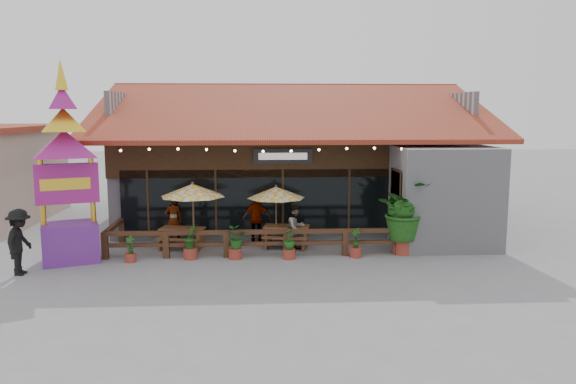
{
  "coord_description": "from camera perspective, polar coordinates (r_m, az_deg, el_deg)",
  "views": [
    {
      "loc": [
        -1.48,
        -18.88,
        4.87
      ],
      "look_at": [
        -0.33,
        1.5,
        1.9
      ],
      "focal_mm": 35.0,
      "sensor_mm": 36.0,
      "label": 1
    }
  ],
  "objects": [
    {
      "name": "diner_b",
      "position": [
        19.66,
        0.82,
        -3.65
      ],
      "size": [
        0.99,
        0.98,
        1.62
      ],
      "primitive_type": "imported",
      "rotation": [
        0.0,
        0.0,
        0.73
      ],
      "color": "#3C2513",
      "rests_on": "ground"
    },
    {
      "name": "umbrella_left",
      "position": [
        19.8,
        -9.65,
        0.14
      ],
      "size": [
        2.61,
        2.61,
        2.42
      ],
      "color": "brown",
      "rests_on": "ground"
    },
    {
      "name": "ground",
      "position": [
        19.55,
        1.21,
        -6.15
      ],
      "size": [
        100.0,
        100.0,
        0.0
      ],
      "primitive_type": "plane",
      "color": "gray",
      "rests_on": "ground"
    },
    {
      "name": "umbrella_right",
      "position": [
        20.11,
        -1.22,
        -0.07
      ],
      "size": [
        2.31,
        2.31,
        2.24
      ],
      "color": "brown",
      "rests_on": "ground"
    },
    {
      "name": "restaurant_building",
      "position": [
        25.69,
        0.66,
        2.32
      ],
      "size": [
        15.5,
        14.73,
        6.09
      ],
      "color": "#B0AFB4",
      "rests_on": "ground"
    },
    {
      "name": "picnic_table_right",
      "position": [
        20.21,
        -0.15,
        -4.15
      ],
      "size": [
        1.83,
        1.65,
        0.77
      ],
      "color": "brown",
      "rests_on": "ground"
    },
    {
      "name": "planter_d",
      "position": [
        18.59,
        0.12,
        -5.34
      ],
      "size": [
        0.54,
        0.54,
        1.02
      ],
      "color": "maroon",
      "rests_on": "ground"
    },
    {
      "name": "picnic_table_left",
      "position": [
        20.37,
        -10.69,
        -4.26
      ],
      "size": [
        1.79,
        1.63,
        0.74
      ],
      "color": "brown",
      "rests_on": "ground"
    },
    {
      "name": "planter_c",
      "position": [
        18.65,
        -5.4,
        -4.98
      ],
      "size": [
        0.77,
        0.71,
        1.08
      ],
      "color": "maroon",
      "rests_on": "ground"
    },
    {
      "name": "diner_c",
      "position": [
        21.0,
        -3.19,
        -2.67
      ],
      "size": [
        1.05,
        0.46,
        1.77
      ],
      "primitive_type": "imported",
      "rotation": [
        0.0,
        0.0,
        3.12
      ],
      "color": "#3C2513",
      "rests_on": "ground"
    },
    {
      "name": "planter_a",
      "position": [
        18.94,
        -15.72,
        -5.81
      ],
      "size": [
        0.35,
        0.35,
        0.87
      ],
      "color": "maroon",
      "rests_on": "ground"
    },
    {
      "name": "pedestrian",
      "position": [
        18.56,
        -25.62,
        -4.6
      ],
      "size": [
        0.75,
        1.29,
        1.99
      ],
      "primitive_type": "imported",
      "rotation": [
        0.0,
        0.0,
        1.56
      ],
      "color": "black",
      "rests_on": "ground"
    },
    {
      "name": "diner_a",
      "position": [
        21.19,
        -11.56,
        -2.79
      ],
      "size": [
        0.73,
        0.59,
        1.73
      ],
      "primitive_type": "imported",
      "rotation": [
        0.0,
        0.0,
        3.45
      ],
      "color": "#3C2513",
      "rests_on": "ground"
    },
    {
      "name": "tropical_plant",
      "position": [
        19.45,
        11.67,
        -2.01
      ],
      "size": [
        2.42,
        2.36,
        2.54
      ],
      "color": "maroon",
      "rests_on": "ground"
    },
    {
      "name": "thai_sign_tower",
      "position": [
        19.11,
        -21.71,
        4.09
      ],
      "size": [
        3.29,
        3.29,
        6.95
      ],
      "color": "#69268E",
      "rests_on": "ground"
    },
    {
      "name": "planter_e",
      "position": [
        18.97,
        6.91,
        -5.36
      ],
      "size": [
        0.41,
        0.43,
        0.99
      ],
      "color": "maroon",
      "rests_on": "ground"
    },
    {
      "name": "planter_b",
      "position": [
        18.85,
        -9.91,
        -5.24
      ],
      "size": [
        0.45,
        0.47,
        1.11
      ],
      "color": "maroon",
      "rests_on": "ground"
    },
    {
      "name": "patio_railing",
      "position": [
        19.11,
        -5.49,
        -4.63
      ],
      "size": [
        10.0,
        2.6,
        0.92
      ],
      "color": "#4D291B",
      "rests_on": "ground"
    }
  ]
}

